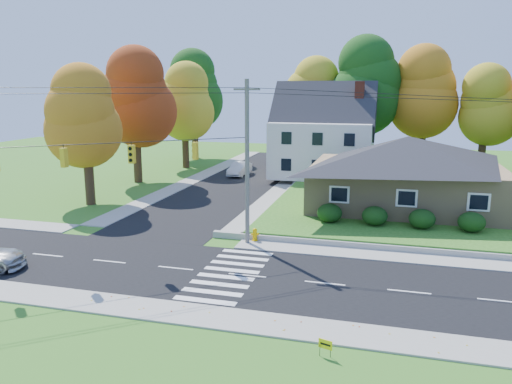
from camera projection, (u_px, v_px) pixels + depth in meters
ground at (247, 276)px, 25.69m from camera, size 120.00×120.00×0.00m
road_main at (247, 276)px, 25.68m from camera, size 90.00×8.00×0.02m
road_cross at (243, 180)px, 52.29m from camera, size 8.00×44.00×0.02m
sidewalk_north at (270, 246)px, 30.40m from camera, size 90.00×2.00×0.08m
sidewalk_south at (214, 317)px, 20.96m from camera, size 90.00×2.00×0.08m
lawn at (464, 199)px, 42.12m from camera, size 30.00×30.00×0.50m
ranch_house at (406, 171)px, 38.07m from camera, size 14.60×10.60×5.40m
colonial_house at (323, 136)px, 51.17m from camera, size 10.40×8.40×9.60m
hedge_row at (398, 217)px, 32.78m from camera, size 10.70×1.70×1.27m
traffic_infrastructure at (251, 173)px, 25.94m from camera, size 38.10×10.66×10.00m
tree_lot_0 at (314, 98)px, 56.59m from camera, size 6.72×6.72×12.51m
tree_lot_1 at (368, 86)px, 53.84m from camera, size 7.84×7.84×14.60m
tree_lot_2 at (425, 92)px, 53.37m from camera, size 7.28×7.28×13.56m
tree_lot_3 at (486, 106)px, 51.16m from camera, size 6.16×6.16×11.47m
tree_west_0 at (85, 117)px, 39.91m from camera, size 6.16×6.16×11.47m
tree_west_1 at (134, 98)px, 49.34m from camera, size 7.28×7.28×13.56m
tree_west_2 at (184, 102)px, 58.66m from camera, size 6.72×6.72×12.51m
tree_west_3 at (194, 90)px, 66.45m from camera, size 7.84×7.84×14.60m
white_car at (240, 169)px, 54.61m from camera, size 1.69×4.48×1.46m
fire_hydrant at (255, 235)px, 31.26m from camera, size 0.50×0.39×0.88m
yard_sign at (325, 345)px, 17.89m from camera, size 0.51×0.19×0.66m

